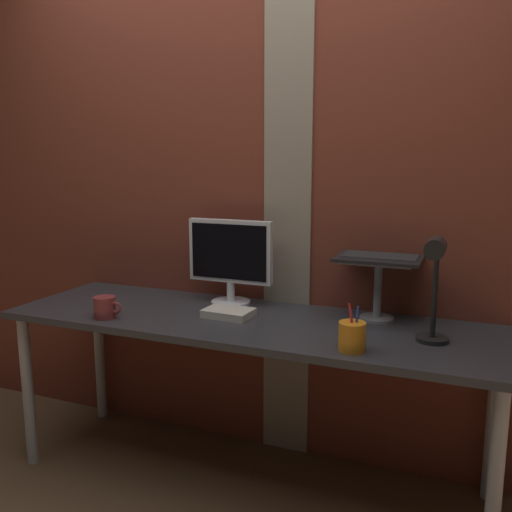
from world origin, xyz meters
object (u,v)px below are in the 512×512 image
at_px(monitor, 230,256).
at_px(desk_lamp, 435,279).
at_px(coffee_mug, 105,307).
at_px(pen_cup, 352,336).
at_px(laptop, 383,241).

distance_m(monitor, desk_lamp, 0.94).
height_order(monitor, coffee_mug, monitor).
distance_m(monitor, pen_cup, 0.79).
bearing_deg(pen_cup, laptop, 88.44).
height_order(monitor, desk_lamp, desk_lamp).
bearing_deg(pen_cup, desk_lamp, 32.86).
bearing_deg(coffee_mug, monitor, 46.33).
xyz_separation_m(desk_lamp, coffee_mug, (-1.30, -0.16, -0.20)).
bearing_deg(pen_cup, monitor, 148.09).
bearing_deg(laptop, monitor, -172.94).
relative_size(laptop, desk_lamp, 0.86).
relative_size(monitor, laptop, 1.17).
bearing_deg(coffee_mug, desk_lamp, 7.12).
height_order(laptop, desk_lamp, laptop).
relative_size(desk_lamp, pen_cup, 2.31).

